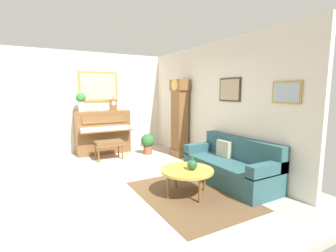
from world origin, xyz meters
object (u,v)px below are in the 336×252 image
Objects in this scene: mantel_clock at (113,104)px; flower_vase at (81,100)px; grandfather_clock at (179,120)px; teacup at (101,110)px; piano_bench at (109,144)px; potted_plant at (148,142)px; couch at (231,166)px; green_jug at (192,165)px; coffee_table at (187,171)px; piano at (103,132)px.

flower_vase is at bearing -90.03° from mantel_clock.
teacup is (-1.27, -1.75, 0.25)m from grandfather_clock.
potted_plant is at bearing 91.52° from piano_bench.
grandfather_clock reaches higher than piano_bench.
mantel_clock is 1.46m from potted_plant.
grandfather_clock is 17.50× the size of teacup.
flower_vase is (-3.47, -2.08, 1.19)m from couch.
mantel_clock reaches higher than couch.
potted_plant is at bearing 170.16° from green_jug.
piano_bench is 2.83m from coffee_table.
piano is 3.79× the size of mantel_clock.
teacup is (0.07, -0.05, 0.61)m from piano.
teacup reaches higher than coffee_table.
teacup is at bearing -37.94° from piano.
coffee_table is 1.52× the size of flower_vase.
grandfather_clock is 2.67m from flower_vase.
flower_vase is at bearing -89.85° from piano.
piano_bench is 1.43m from flower_vase.
piano_bench is 1.25× the size of potted_plant.
mantel_clock is at bearing -136.06° from potted_plant.
teacup reaches higher than green_jug.
couch is 2.77m from potted_plant.
teacup is 1.56m from potted_plant.
mantel_clock is 3.72m from green_jug.
piano_bench is 1.09m from potted_plant.
couch is at bearing 23.90° from piano.
piano_bench is 1.21× the size of flower_vase.
potted_plant is (-2.87, 0.50, -0.20)m from green_jug.
couch is 5.00× the size of mantel_clock.
coffee_table is (3.56, 0.48, -0.19)m from piano.
green_jug is (3.62, 1.09, -0.97)m from flower_vase.
piano is at bearing 90.15° from flower_vase.
piano is at bearing -156.10° from couch.
coffee_table is at bearing -136.67° from green_jug.
piano reaches higher than coffee_table.
piano is 3.81m from couch.
flower_vase reaches higher than teacup.
green_jug reaches higher than potted_plant.
couch is 1.03m from green_jug.
mantel_clock is (-3.55, -0.16, 0.95)m from coffee_table.
grandfather_clock is 8.46× the size of green_jug.
mantel_clock is 0.66× the size of flower_vase.
mantel_clock is 0.88m from flower_vase.
couch is at bearing 98.40° from green_jug.
grandfather_clock is 2.18m from teacup.
mantel_clock is at bearing -176.51° from green_jug.
teacup is at bearing 82.56° from flower_vase.
flower_vase is at bearing -97.44° from teacup.
coffee_table is 3.62m from teacup.
grandfather_clock reaches higher than piano.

